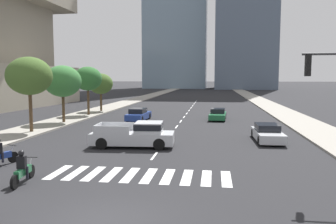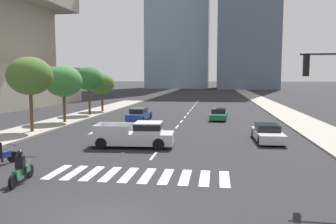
{
  "view_description": "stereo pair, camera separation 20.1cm",
  "coord_description": "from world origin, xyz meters",
  "views": [
    {
      "loc": [
        3.44,
        -9.96,
        4.6
      ],
      "look_at": [
        0.0,
        15.27,
        2.0
      ],
      "focal_mm": 36.11,
      "sensor_mm": 36.0,
      "label": 1
    },
    {
      "loc": [
        3.64,
        -9.94,
        4.6
      ],
      "look_at": [
        0.0,
        15.27,
        2.0
      ],
      "focal_mm": 36.11,
      "sensor_mm": 36.0,
      "label": 2
    }
  ],
  "objects": [
    {
      "name": "crosswalk_near",
      "position": [
        -0.0,
        5.27,
        0.0
      ],
      "size": [
        8.55,
        2.52,
        0.01
      ],
      "color": "silver",
      "rests_on": "ground"
    },
    {
      "name": "sidewalk_east",
      "position": [
        12.33,
        30.0,
        0.07
      ],
      "size": [
        4.0,
        260.0,
        0.15
      ],
      "primitive_type": "cube",
      "color": "gray",
      "rests_on": "ground"
    },
    {
      "name": "sidewalk_west",
      "position": [
        -12.33,
        30.0,
        0.07
      ],
      "size": [
        4.0,
        260.0,
        0.15
      ],
      "primitive_type": "cube",
      "color": "gray",
      "rests_on": "ground"
    },
    {
      "name": "lane_divider_center",
      "position": [
        0.0,
        33.27,
        0.0
      ],
      "size": [
        0.14,
        50.0,
        0.01
      ],
      "color": "silver",
      "rests_on": "ground"
    },
    {
      "name": "sedan_green_0",
      "position": [
        3.89,
        27.29,
        0.56
      ],
      "size": [
        1.99,
        4.62,
        1.21
      ],
      "rotation": [
        0.0,
        0.0,
        -1.63
      ],
      "color": "#1E6038",
      "rests_on": "ground"
    },
    {
      "name": "ground_plane",
      "position": [
        0.0,
        0.0,
        0.0
      ],
      "size": [
        800.0,
        800.0,
        0.0
      ],
      "primitive_type": "plane",
      "color": "#232326"
    },
    {
      "name": "sedan_silver_1",
      "position": [
        7.33,
        15.01,
        0.57
      ],
      "size": [
        1.93,
        4.65,
        1.23
      ],
      "rotation": [
        0.0,
        0.0,
        -1.54
      ],
      "color": "#B7BABF",
      "rests_on": "ground"
    },
    {
      "name": "street_tree_second",
      "position": [
        -11.53,
        22.05,
        4.23
      ],
      "size": [
        3.69,
        3.69,
        5.66
      ],
      "color": "#4C3823",
      "rests_on": "sidewalk_west"
    },
    {
      "name": "street_tree_third",
      "position": [
        -11.53,
        28.85,
        4.46
      ],
      "size": [
        3.36,
        3.36,
        5.76
      ],
      "color": "#4C3823",
      "rests_on": "sidewalk_west"
    },
    {
      "name": "sedan_blue_2",
      "position": [
        -4.58,
        25.37,
        0.61
      ],
      "size": [
        1.98,
        4.71,
        1.33
      ],
      "rotation": [
        0.0,
        0.0,
        1.51
      ],
      "color": "navy",
      "rests_on": "ground"
    },
    {
      "name": "street_tree_fourth",
      "position": [
        -11.53,
        33.46,
        3.77
      ],
      "size": [
        3.22,
        3.22,
        5.01
      ],
      "color": "#4C3823",
      "rests_on": "sidewalk_west"
    },
    {
      "name": "pickup_truck",
      "position": [
        -1.62,
        11.71,
        0.81
      ],
      "size": [
        5.59,
        2.4,
        1.67
      ],
      "rotation": [
        0.0,
        0.0,
        0.07
      ],
      "color": "#B7BABF",
      "rests_on": "ground"
    },
    {
      "name": "motorcycle_third",
      "position": [
        -4.77,
        3.41,
        0.58
      ],
      "size": [
        0.7,
        2.24,
        1.49
      ],
      "rotation": [
        0.0,
        0.0,
        1.69
      ],
      "color": "black",
      "rests_on": "ground"
    },
    {
      "name": "street_tree_nearest",
      "position": [
        -11.53,
        15.94,
        4.72
      ],
      "size": [
        3.67,
        3.67,
        6.15
      ],
      "color": "#4C3823",
      "rests_on": "sidewalk_west"
    }
  ]
}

